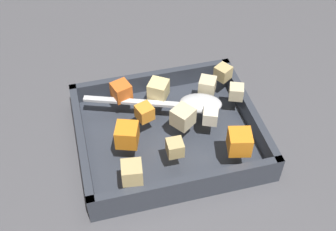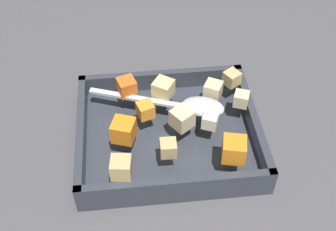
% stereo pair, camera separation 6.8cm
% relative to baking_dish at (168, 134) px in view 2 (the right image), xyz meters
% --- Properties ---
extents(ground_plane, '(4.00, 4.00, 0.00)m').
position_rel_baking_dish_xyz_m(ground_plane, '(-0.01, -0.00, -0.01)').
color(ground_plane, '#4C4C51').
extents(baking_dish, '(0.29, 0.24, 0.05)m').
position_rel_baking_dish_xyz_m(baking_dish, '(0.00, 0.00, 0.00)').
color(baking_dish, '#333842').
rests_on(baking_dish, ground_plane).
extents(carrot_chunk_corner_sw, '(0.03, 0.03, 0.02)m').
position_rel_baking_dish_xyz_m(carrot_chunk_corner_sw, '(0.03, -0.01, 0.05)').
color(carrot_chunk_corner_sw, orange).
rests_on(carrot_chunk_corner_sw, baking_dish).
extents(carrot_chunk_near_left, '(0.04, 0.04, 0.03)m').
position_rel_baking_dish_xyz_m(carrot_chunk_near_left, '(0.07, 0.03, 0.05)').
color(carrot_chunk_near_left, orange).
rests_on(carrot_chunk_near_left, baking_dish).
extents(carrot_chunk_under_handle, '(0.04, 0.04, 0.03)m').
position_rel_baking_dish_xyz_m(carrot_chunk_under_handle, '(0.06, -0.07, 0.05)').
color(carrot_chunk_under_handle, orange).
rests_on(carrot_chunk_under_handle, baking_dish).
extents(carrot_chunk_heap_top, '(0.04, 0.04, 0.03)m').
position_rel_baking_dish_xyz_m(carrot_chunk_heap_top, '(-0.09, 0.08, 0.05)').
color(carrot_chunk_heap_top, orange).
rests_on(carrot_chunk_heap_top, baking_dish).
extents(potato_chunk_corner_se, '(0.02, 0.02, 0.02)m').
position_rel_baking_dish_xyz_m(potato_chunk_corner_se, '(0.01, 0.07, 0.05)').
color(potato_chunk_corner_se, tan).
rests_on(potato_chunk_corner_se, baking_dish).
extents(potato_chunk_near_right, '(0.03, 0.03, 0.02)m').
position_rel_baking_dish_xyz_m(potato_chunk_near_right, '(-0.12, -0.07, 0.05)').
color(potato_chunk_near_right, tan).
rests_on(potato_chunk_near_right, baking_dish).
extents(potato_chunk_mid_right, '(0.03, 0.03, 0.03)m').
position_rel_baking_dish_xyz_m(potato_chunk_mid_right, '(0.08, 0.10, 0.05)').
color(potato_chunk_mid_right, tan).
rests_on(potato_chunk_mid_right, baking_dish).
extents(potato_chunk_far_right, '(0.04, 0.04, 0.03)m').
position_rel_baking_dish_xyz_m(potato_chunk_far_right, '(-0.08, -0.05, 0.05)').
color(potato_chunk_far_right, beige).
rests_on(potato_chunk_far_right, baking_dish).
extents(potato_chunk_corner_nw, '(0.04, 0.04, 0.03)m').
position_rel_baking_dish_xyz_m(potato_chunk_corner_nw, '(-0.02, 0.01, 0.05)').
color(potato_chunk_corner_nw, beige).
rests_on(potato_chunk_corner_nw, baking_dish).
extents(potato_chunk_far_left, '(0.04, 0.04, 0.03)m').
position_rel_baking_dish_xyz_m(potato_chunk_far_left, '(0.00, -0.06, 0.05)').
color(potato_chunk_far_left, '#E0CC89').
rests_on(potato_chunk_far_left, baking_dish).
extents(potato_chunk_back_center, '(0.03, 0.03, 0.02)m').
position_rel_baking_dish_xyz_m(potato_chunk_back_center, '(-0.12, -0.02, 0.05)').
color(potato_chunk_back_center, beige).
rests_on(potato_chunk_back_center, baking_dish).
extents(parsnip_chunk_front_center, '(0.03, 0.03, 0.02)m').
position_rel_baking_dish_xyz_m(parsnip_chunk_front_center, '(-0.06, 0.02, 0.05)').
color(parsnip_chunk_front_center, silver).
rests_on(parsnip_chunk_front_center, baking_dish).
extents(serving_spoon, '(0.22, 0.10, 0.02)m').
position_rel_baking_dish_xyz_m(serving_spoon, '(-0.04, -0.02, 0.04)').
color(serving_spoon, silver).
rests_on(serving_spoon, baking_dish).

